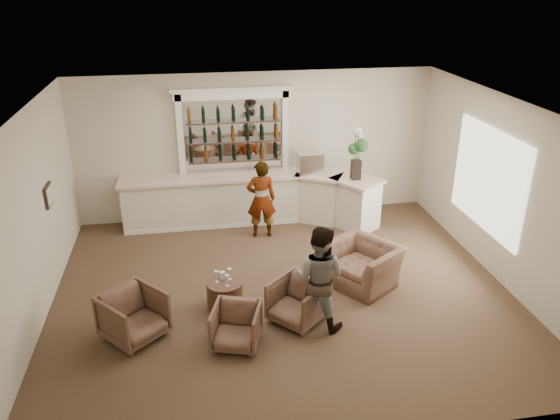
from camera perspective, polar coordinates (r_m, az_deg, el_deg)
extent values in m
plane|color=brown|center=(9.87, 0.29, -8.49)|extent=(8.00, 8.00, 0.00)
cube|color=beige|center=(12.35, -2.53, 6.69)|extent=(8.00, 0.04, 3.30)
cube|color=beige|center=(9.33, -24.67, -1.33)|extent=(0.04, 7.00, 3.30)
cube|color=beige|center=(10.51, 22.33, 1.77)|extent=(0.04, 7.00, 3.30)
cube|color=white|center=(8.58, 0.33, 10.51)|extent=(8.00, 7.00, 0.04)
cube|color=white|center=(10.87, 20.92, 2.99)|extent=(0.05, 2.40, 1.90)
cube|color=black|center=(10.40, -23.03, 1.43)|extent=(0.04, 0.46, 0.38)
cube|color=beige|center=(10.39, -22.90, 1.44)|extent=(0.01, 0.38, 0.30)
cube|color=white|center=(12.32, -6.85, 1.01)|extent=(4.00, 0.70, 1.08)
cube|color=beige|center=(12.10, -6.97, 3.46)|extent=(4.10, 0.82, 0.06)
cube|color=white|center=(12.42, 4.09, 1.31)|extent=(1.12, 1.04, 1.08)
cube|color=beige|center=(12.20, 4.19, 3.75)|extent=(1.27, 1.19, 0.06)
cube|color=white|center=(12.14, 7.88, 0.59)|extent=(1.08, 1.14, 1.08)
cube|color=beige|center=(11.91, 8.06, 3.08)|extent=(1.24, 1.29, 0.06)
cube|color=white|center=(12.22, -6.64, -1.70)|extent=(4.00, 0.06, 0.10)
cube|color=white|center=(12.20, -4.90, 7.88)|extent=(2.15, 0.02, 1.65)
cube|color=white|center=(12.25, -10.17, 5.21)|extent=(0.14, 0.16, 2.90)
cube|color=white|center=(12.43, 0.52, 5.86)|extent=(0.14, 0.16, 2.90)
cube|color=white|center=(11.93, -5.02, 11.91)|extent=(2.52, 0.16, 0.18)
cube|color=white|center=(11.91, -5.04, 12.48)|extent=(2.64, 0.20, 0.08)
cube|color=#35231A|center=(12.26, -4.76, 5.18)|extent=(2.05, 0.20, 0.03)
cube|color=#35231A|center=(12.13, -4.83, 7.15)|extent=(2.05, 0.20, 0.03)
cube|color=#35231A|center=(12.01, -4.90, 9.16)|extent=(2.05, 0.20, 0.03)
cylinder|color=#513023|center=(9.34, -5.78, -8.84)|extent=(0.61, 0.61, 0.50)
imported|color=gray|center=(11.51, -1.98, 1.13)|extent=(0.63, 0.43, 1.69)
imported|color=gray|center=(8.60, 4.06, -7.04)|extent=(1.06, 1.00, 1.74)
imported|color=brown|center=(8.84, -15.05, -10.63)|extent=(1.20, 1.20, 0.78)
imported|color=brown|center=(8.46, -4.60, -12.02)|extent=(0.88, 0.90, 0.66)
imported|color=brown|center=(8.93, 1.82, -9.55)|extent=(1.11, 1.11, 0.72)
imported|color=brown|center=(10.02, 8.59, -5.67)|extent=(1.54, 1.58, 0.78)
cube|color=silver|center=(12.11, 3.17, 4.96)|extent=(0.55, 0.46, 0.47)
cube|color=black|center=(11.84, 7.92, 4.21)|extent=(0.19, 0.19, 0.43)
cube|color=silver|center=(9.30, -6.05, -6.78)|extent=(0.08, 0.08, 0.12)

